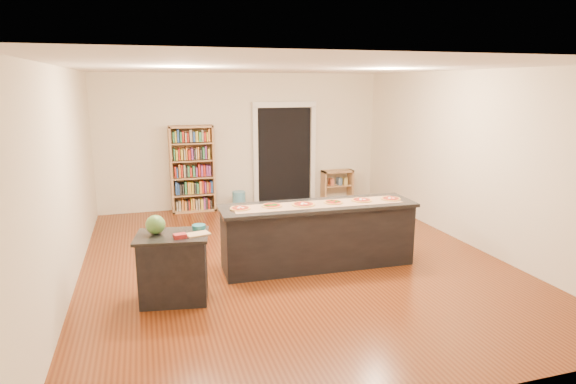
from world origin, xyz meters
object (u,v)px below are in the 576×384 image
object	(u,v)px
low_shelf	(337,185)
bookshelf	(192,169)
waste_bin	(239,201)
kitchen_island	(318,235)
side_counter	(174,267)
watermelon	(155,225)

from	to	relation	value
low_shelf	bookshelf	bearing A→B (deg)	-179.84
waste_bin	kitchen_island	bearing A→B (deg)	-81.94
waste_bin	low_shelf	bearing A→B (deg)	5.15
kitchen_island	side_counter	world-z (taller)	kitchen_island
kitchen_island	waste_bin	world-z (taller)	kitchen_island
side_counter	low_shelf	world-z (taller)	side_counter
kitchen_island	side_counter	bearing A→B (deg)	-163.01
low_shelf	waste_bin	xyz separation A→B (m)	(-2.29, -0.21, -0.15)
bookshelf	side_counter	bearing A→B (deg)	-99.02
kitchen_island	side_counter	distance (m)	2.14
bookshelf	watermelon	xyz separation A→B (m)	(-0.85, -4.12, 0.07)
side_counter	kitchen_island	bearing A→B (deg)	24.71
kitchen_island	waste_bin	xyz separation A→B (m)	(-0.49, 3.43, -0.27)
side_counter	low_shelf	xyz separation A→B (m)	(3.86, 4.21, -0.08)
kitchen_island	waste_bin	distance (m)	3.47
side_counter	bookshelf	size ratio (longest dim) A/B	0.48
bookshelf	low_shelf	bearing A→B (deg)	0.16
side_counter	watermelon	xyz separation A→B (m)	(-0.18, 0.08, 0.53)
side_counter	bookshelf	xyz separation A→B (m)	(0.67, 4.20, 0.46)
watermelon	waste_bin	bearing A→B (deg)	65.88
bookshelf	waste_bin	xyz separation A→B (m)	(0.91, -0.20, -0.69)
side_counter	watermelon	world-z (taller)	watermelon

